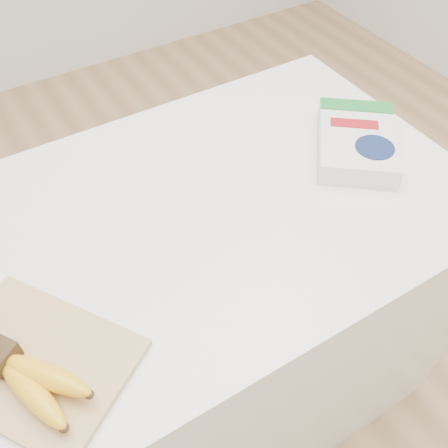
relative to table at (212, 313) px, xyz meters
name	(u,v)px	position (x,y,z in m)	size (l,w,h in m)	color
table	(212,313)	(0.00, 0.00, 0.00)	(1.07, 0.71, 0.80)	white
cutting_board	(35,362)	(-0.40, -0.16, 0.41)	(0.21, 0.29, 0.01)	tan
bananas	(32,380)	(-0.41, -0.20, 0.44)	(0.14, 0.19, 0.05)	#382816
cereal_box	(357,142)	(0.36, -0.02, 0.43)	(0.28, 0.29, 0.05)	white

